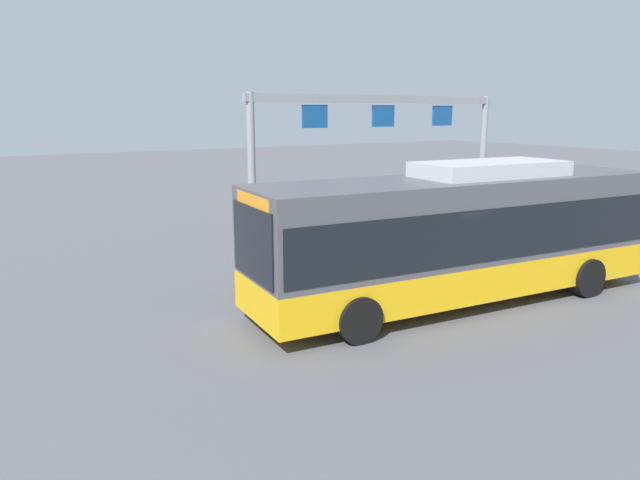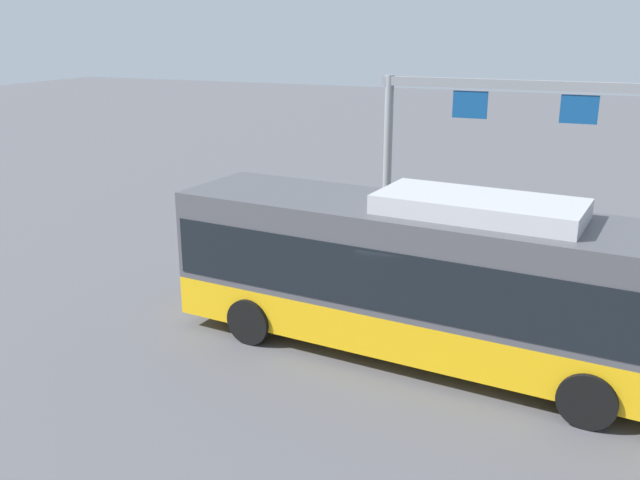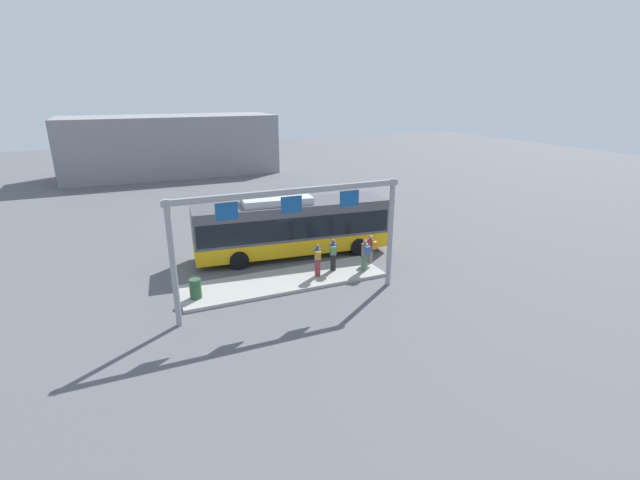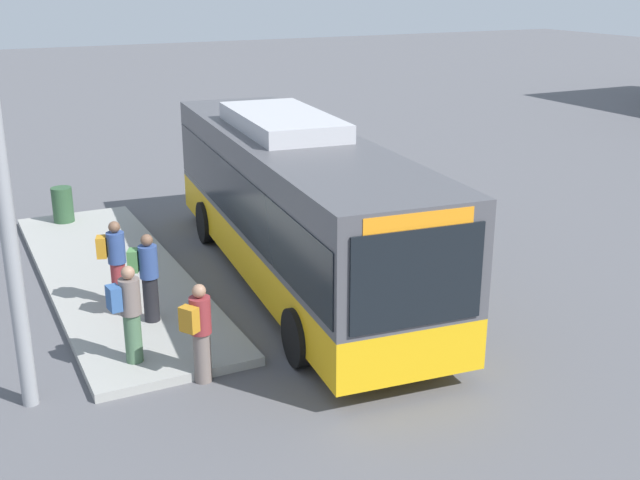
{
  "view_description": "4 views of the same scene",
  "coord_description": "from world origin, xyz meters",
  "views": [
    {
      "loc": [
        10.53,
        9.98,
        4.67
      ],
      "look_at": [
        3.33,
        -1.21,
        1.74
      ],
      "focal_mm": 33.05,
      "sensor_mm": 36.0,
      "label": 1
    },
    {
      "loc": [
        -2.96,
        12.81,
        6.53
      ],
      "look_at": [
        2.97,
        -1.25,
        1.79
      ],
      "focal_mm": 39.17,
      "sensor_mm": 36.0,
      "label": 2
    },
    {
      "loc": [
        -8.35,
        -22.75,
        9.03
      ],
      "look_at": [
        1.01,
        -1.66,
        1.27
      ],
      "focal_mm": 25.22,
      "sensor_mm": 36.0,
      "label": 3
    },
    {
      "loc": [
        14.22,
        -6.47,
        6.22
      ],
      "look_at": [
        2.57,
        -0.71,
        1.8
      ],
      "focal_mm": 44.17,
      "sensor_mm": 36.0,
      "label": 4
    }
  ],
  "objects": [
    {
      "name": "platform_curb",
      "position": [
        -1.73,
        -3.47,
        0.08
      ],
      "size": [
        10.0,
        2.8,
        0.16
      ],
      "primitive_type": "cube",
      "color": "#9E9E99",
      "rests_on": "ground"
    },
    {
      "name": "bus_main",
      "position": [
        -0.01,
        0.0,
        1.81
      ],
      "size": [
        11.02,
        3.56,
        3.46
      ],
      "rotation": [
        0.0,
        0.0,
        -0.1
      ],
      "color": "#EAAD14",
      "rests_on": "ground"
    },
    {
      "name": "person_waiting_mid",
      "position": [
        -0.04,
        -3.75,
        1.05
      ],
      "size": [
        0.45,
        0.59,
        1.67
      ],
      "rotation": [
        0.0,
        0.0,
        1.26
      ],
      "color": "maroon",
      "rests_on": "platform_curb"
    },
    {
      "name": "person_waiting_near",
      "position": [
        0.98,
        -3.4,
        1.05
      ],
      "size": [
        0.5,
        0.6,
        1.67
      ],
      "rotation": [
        0.0,
        0.0,
        1.14
      ],
      "color": "black",
      "rests_on": "platform_curb"
    },
    {
      "name": "person_boarding",
      "position": [
        3.31,
        -3.19,
        0.89
      ],
      "size": [
        0.54,
        0.61,
        1.67
      ],
      "rotation": [
        0.0,
        0.0,
        2.12
      ],
      "color": "slate",
      "rests_on": "ground"
    },
    {
      "name": "platform_sign_gantry",
      "position": [
        -2.1,
        -5.74,
        3.8
      ],
      "size": [
        10.22,
        0.24,
        5.2
      ],
      "color": "gray",
      "rests_on": "ground"
    },
    {
      "name": "ground_plane",
      "position": [
        0.0,
        0.0,
        0.0
      ],
      "size": [
        120.0,
        120.0,
        0.0
      ],
      "primitive_type": "plane",
      "color": "#56565B"
    },
    {
      "name": "trash_bin",
      "position": [
        -6.02,
        -3.8,
        0.61
      ],
      "size": [
        0.52,
        0.52,
        0.9
      ],
      "primitive_type": "cylinder",
      "color": "#2D5133",
      "rests_on": "platform_curb"
    },
    {
      "name": "person_waiting_far",
      "position": [
        2.45,
        -4.08,
        1.05
      ],
      "size": [
        0.38,
        0.55,
        1.67
      ],
      "rotation": [
        0.0,
        0.0,
        1.69
      ],
      "color": "#476B4C",
      "rests_on": "platform_curb"
    }
  ]
}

